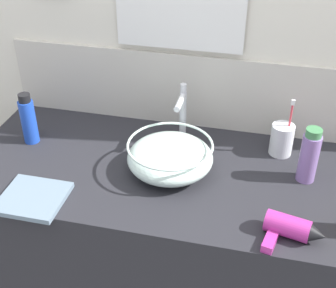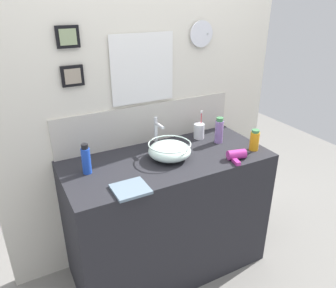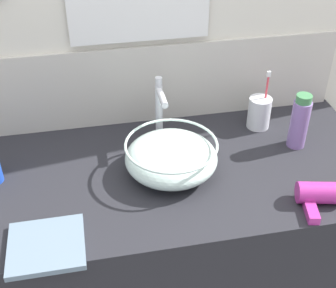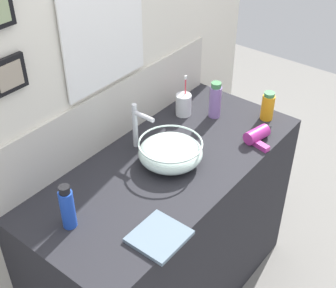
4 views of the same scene
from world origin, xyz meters
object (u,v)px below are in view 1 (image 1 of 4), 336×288
(hair_drier, at_px, (291,229))
(glass_bowl_sink, at_px, (170,157))
(toothbrush_cup, at_px, (282,139))
(shampoo_bottle, at_px, (28,120))
(hand_towel, at_px, (33,198))
(faucet, at_px, (182,110))
(spray_bottle, at_px, (309,156))

(hair_drier, bearing_deg, glass_bowl_sink, 150.89)
(glass_bowl_sink, bearing_deg, toothbrush_cup, 28.59)
(shampoo_bottle, bearing_deg, hand_towel, -62.62)
(shampoo_bottle, bearing_deg, faucet, 13.30)
(faucet, bearing_deg, shampoo_bottle, -166.70)
(spray_bottle, distance_m, hand_towel, 0.85)
(spray_bottle, height_order, hand_towel, spray_bottle)
(glass_bowl_sink, distance_m, shampoo_bottle, 0.52)
(toothbrush_cup, bearing_deg, spray_bottle, -57.53)
(toothbrush_cup, bearing_deg, faucet, -179.27)
(glass_bowl_sink, distance_m, hair_drier, 0.44)
(toothbrush_cup, bearing_deg, hair_drier, -84.06)
(glass_bowl_sink, height_order, toothbrush_cup, toothbrush_cup)
(faucet, relative_size, hair_drier, 1.28)
(hair_drier, bearing_deg, spray_bottle, 81.56)
(hair_drier, height_order, toothbrush_cup, toothbrush_cup)
(glass_bowl_sink, bearing_deg, spray_bottle, 7.76)
(faucet, xyz_separation_m, hand_towel, (-0.37, -0.42, -0.12))
(faucet, distance_m, shampoo_bottle, 0.54)
(toothbrush_cup, height_order, spray_bottle, toothbrush_cup)
(toothbrush_cup, height_order, shampoo_bottle, toothbrush_cup)
(hair_drier, xyz_separation_m, hand_towel, (-0.75, -0.02, -0.02))
(faucet, height_order, spray_bottle, faucet)
(hair_drier, bearing_deg, faucet, 134.12)
(faucet, bearing_deg, glass_bowl_sink, -90.00)
(toothbrush_cup, distance_m, spray_bottle, 0.16)
(hand_towel, bearing_deg, faucet, 48.84)
(hair_drier, height_order, hand_towel, hair_drier)
(glass_bowl_sink, height_order, spray_bottle, spray_bottle)
(shampoo_bottle, height_order, spray_bottle, shampoo_bottle)
(spray_bottle, bearing_deg, hand_towel, -159.66)
(glass_bowl_sink, height_order, faucet, faucet)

